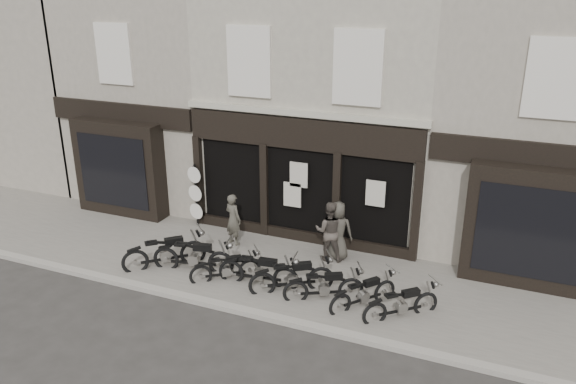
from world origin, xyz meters
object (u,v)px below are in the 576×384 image
at_px(motorcycle_1, 194,259).
at_px(man_centre, 330,231).
at_px(motorcycle_0, 166,255).
at_px(motorcycle_6, 364,296).
at_px(motorcycle_3, 259,273).
at_px(motorcycle_2, 226,270).
at_px(motorcycle_7, 402,307).
at_px(man_left, 233,219).
at_px(motorcycle_4, 293,279).
at_px(advert_sign_post, 196,198).
at_px(motorcycle_5, 324,289).
at_px(man_right, 338,231).

relative_size(motorcycle_1, man_centre, 1.30).
height_order(motorcycle_0, motorcycle_6, motorcycle_0).
height_order(motorcycle_3, man_centre, man_centre).
xyz_separation_m(motorcycle_2, motorcycle_6, (3.71, 0.14, 0.01)).
relative_size(motorcycle_0, motorcycle_3, 0.85).
relative_size(motorcycle_7, man_left, 1.02).
distance_m(motorcycle_4, advert_sign_post, 5.16).
distance_m(motorcycle_2, motorcycle_4, 1.85).
bearing_deg(motorcycle_4, motorcycle_3, 148.68).
distance_m(motorcycle_1, man_centre, 3.82).
bearing_deg(motorcycle_4, motorcycle_6, -32.91).
distance_m(motorcycle_0, advert_sign_post, 2.87).
bearing_deg(motorcycle_4, motorcycle_0, 148.48).
xyz_separation_m(motorcycle_4, motorcycle_5, (0.88, -0.07, -0.04)).
height_order(motorcycle_0, motorcycle_1, motorcycle_0).
xyz_separation_m(motorcycle_4, motorcycle_6, (1.86, 0.01, -0.05)).
bearing_deg(motorcycle_1, motorcycle_6, -12.91).
distance_m(motorcycle_1, motorcycle_4, 2.89).
xyz_separation_m(motorcycle_0, man_right, (4.25, 2.25, 0.53)).
xyz_separation_m(motorcycle_5, motorcycle_7, (1.94, -0.07, -0.01)).
bearing_deg(motorcycle_3, man_right, 49.42).
height_order(motorcycle_5, motorcycle_6, motorcycle_5).
distance_m(motorcycle_2, man_left, 2.23).
bearing_deg(motorcycle_2, advert_sign_post, 95.38).
bearing_deg(motorcycle_0, motorcycle_4, -41.93).
relative_size(motorcycle_3, advert_sign_post, 1.00).
xyz_separation_m(motorcycle_6, man_left, (-4.53, 1.86, 0.54)).
bearing_deg(man_left, motorcycle_4, 165.02).
distance_m(motorcycle_2, man_right, 3.32).
distance_m(motorcycle_4, man_right, 2.27).
xyz_separation_m(motorcycle_3, motorcycle_7, (3.74, -0.11, -0.04)).
relative_size(motorcycle_6, man_left, 1.03).
xyz_separation_m(motorcycle_5, motorcycle_6, (0.98, 0.08, -0.02)).
xyz_separation_m(motorcycle_0, motorcycle_4, (3.75, 0.11, -0.02)).
bearing_deg(motorcycle_5, man_right, 71.57).
bearing_deg(motorcycle_7, motorcycle_4, 135.39).
distance_m(man_left, man_right, 3.17).
distance_m(motorcycle_1, advert_sign_post, 3.09).
distance_m(motorcycle_2, motorcycle_3, 0.93).
xyz_separation_m(man_left, man_right, (3.16, 0.28, 0.06)).
distance_m(motorcycle_6, man_left, 4.93).
bearing_deg(motorcycle_6, man_centre, 76.65).
height_order(motorcycle_2, motorcycle_7, motorcycle_7).
distance_m(motorcycle_3, man_left, 2.62).
height_order(motorcycle_6, motorcycle_7, motorcycle_7).
distance_m(motorcycle_1, motorcycle_6, 4.76).
relative_size(motorcycle_5, man_right, 1.09).
distance_m(motorcycle_0, man_right, 4.84).
xyz_separation_m(motorcycle_1, motorcycle_3, (1.97, -0.02, -0.02)).
bearing_deg(motorcycle_3, motorcycle_4, -5.67).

